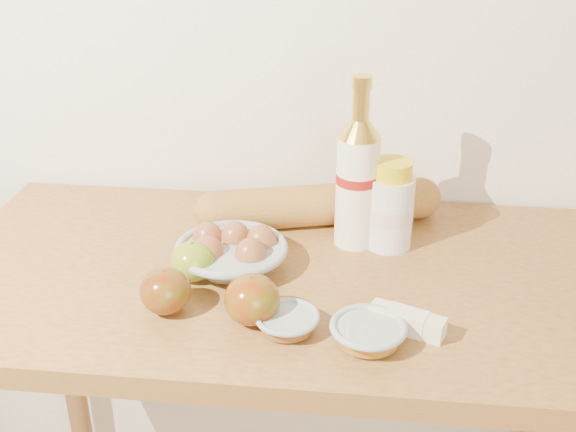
# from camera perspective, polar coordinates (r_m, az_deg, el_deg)

# --- Properties ---
(table) EXTENTS (1.20, 0.60, 0.90)m
(table) POSITION_cam_1_polar(r_m,az_deg,el_deg) (1.30, 0.15, -9.03)
(table) COLOR #A87536
(table) RESTS_ON ground
(bourbon_bottle) EXTENTS (0.10, 0.10, 0.31)m
(bourbon_bottle) POSITION_cam_1_polar(r_m,az_deg,el_deg) (1.27, 5.50, 2.95)
(bourbon_bottle) COLOR white
(bourbon_bottle) RESTS_ON table
(cream_bottle) EXTENTS (0.09, 0.09, 0.16)m
(cream_bottle) POSITION_cam_1_polar(r_m,az_deg,el_deg) (1.29, 8.09, 0.69)
(cream_bottle) COLOR silver
(cream_bottle) RESTS_ON table
(egg_bowl) EXTENTS (0.20, 0.20, 0.07)m
(egg_bowl) POSITION_cam_1_polar(r_m,az_deg,el_deg) (1.23, -4.47, -2.85)
(egg_bowl) COLOR #93A09A
(egg_bowl) RESTS_ON table
(baguette) EXTENTS (0.48, 0.20, 0.08)m
(baguette) POSITION_cam_1_polar(r_m,az_deg,el_deg) (1.36, 2.54, 0.89)
(baguette) COLOR #B48137
(baguette) RESTS_ON table
(apple_yellowgreen) EXTENTS (0.08, 0.08, 0.07)m
(apple_yellowgreen) POSITION_cam_1_polar(r_m,az_deg,el_deg) (1.20, -7.52, -3.56)
(apple_yellowgreen) COLOR #A49420
(apple_yellowgreen) RESTS_ON table
(apple_redgreen_front) EXTENTS (0.09, 0.09, 0.07)m
(apple_redgreen_front) POSITION_cam_1_polar(r_m,az_deg,el_deg) (1.12, -9.64, -5.86)
(apple_redgreen_front) COLOR maroon
(apple_redgreen_front) RESTS_ON table
(apple_redgreen_right) EXTENTS (0.08, 0.08, 0.08)m
(apple_redgreen_right) POSITION_cam_1_polar(r_m,az_deg,el_deg) (1.09, -2.85, -6.61)
(apple_redgreen_right) COLOR #970908
(apple_redgreen_right) RESTS_ON table
(sugar_bowl) EXTENTS (0.13, 0.13, 0.03)m
(sugar_bowl) POSITION_cam_1_polar(r_m,az_deg,el_deg) (1.08, -0.06, -8.34)
(sugar_bowl) COLOR #93A09C
(sugar_bowl) RESTS_ON table
(syrup_bowl) EXTENTS (0.13, 0.13, 0.03)m
(syrup_bowl) POSITION_cam_1_polar(r_m,az_deg,el_deg) (1.06, 6.34, -9.14)
(syrup_bowl) COLOR #97A5A0
(syrup_bowl) RESTS_ON table
(butter_stick) EXTENTS (0.12, 0.07, 0.03)m
(butter_stick) POSITION_cam_1_polar(r_m,az_deg,el_deg) (1.09, 9.37, -8.21)
(butter_stick) COLOR beige
(butter_stick) RESTS_ON table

